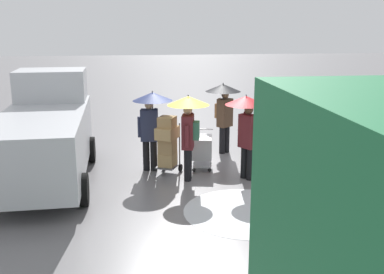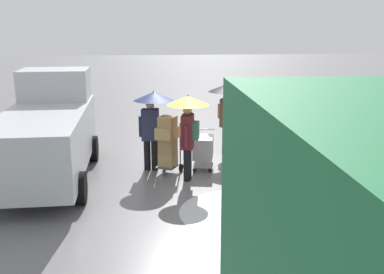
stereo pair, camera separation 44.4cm
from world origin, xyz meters
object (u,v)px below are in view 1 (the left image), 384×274
cargo_van_parked_right (45,134)px  pedestrian_pink_side (151,112)px  pedestrian_black_side (247,118)px  shopping_cart_vendor (202,148)px  hand_dolly_boxes (167,142)px  pedestrian_far_side (188,118)px  pedestrian_white_side (224,102)px

cargo_van_parked_right → pedestrian_pink_side: cargo_van_parked_right is taller
pedestrian_pink_side → pedestrian_black_side: same height
shopping_cart_vendor → pedestrian_black_side: size_ratio=0.47×
shopping_cart_vendor → pedestrian_black_side: bearing=136.3°
pedestrian_black_side → shopping_cart_vendor: bearing=-43.7°
pedestrian_pink_side → pedestrian_black_side: (-2.32, 0.96, -0.01)m
shopping_cart_vendor → pedestrian_pink_side: size_ratio=0.47×
hand_dolly_boxes → cargo_van_parked_right: bearing=0.2°
pedestrian_black_side → pedestrian_far_side: 1.46m
hand_dolly_boxes → pedestrian_white_side: (-1.82, -1.74, 0.70)m
hand_dolly_boxes → pedestrian_far_side: bearing=136.6°
cargo_van_parked_right → pedestrian_white_side: (-4.85, -1.75, 0.39)m
pedestrian_white_side → pedestrian_pink_side: bearing=31.9°
hand_dolly_boxes → pedestrian_black_side: bearing=162.7°
pedestrian_white_side → pedestrian_far_side: size_ratio=1.00×
shopping_cart_vendor → cargo_van_parked_right: bearing=4.9°
cargo_van_parked_right → hand_dolly_boxes: 3.04m
pedestrian_white_side → pedestrian_far_side: same height
cargo_van_parked_right → pedestrian_far_side: size_ratio=2.51×
pedestrian_pink_side → pedestrian_far_side: 1.20m
pedestrian_far_side → shopping_cart_vendor: bearing=-120.8°
pedestrian_black_side → pedestrian_far_side: bearing=-5.6°
pedestrian_black_side → pedestrian_white_side: (0.12, -2.34, 0.00)m
hand_dolly_boxes → pedestrian_far_side: (-0.49, 0.46, 0.70)m
hand_dolly_boxes → pedestrian_pink_side: 0.89m
cargo_van_parked_right → pedestrian_white_side: bearing=-160.2°
pedestrian_black_side → pedestrian_white_side: same height
shopping_cart_vendor → pedestrian_far_side: bearing=59.2°
pedestrian_pink_side → shopping_cart_vendor: bearing=178.7°
cargo_van_parked_right → pedestrian_black_side: cargo_van_parked_right is taller
shopping_cart_vendor → pedestrian_white_side: 1.93m
pedestrian_black_side → pedestrian_white_side: 2.34m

